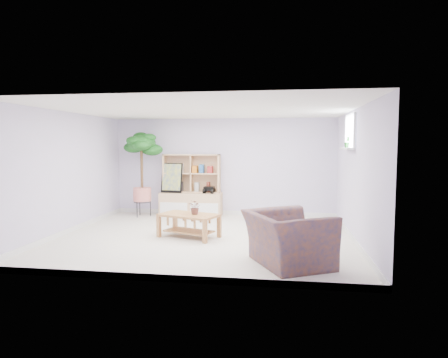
# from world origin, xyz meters

# --- Properties ---
(floor) EXTENTS (5.50, 5.00, 0.01)m
(floor) POSITION_xyz_m (0.00, 0.00, 0.00)
(floor) COLOR silver
(floor) RESTS_ON ground
(ceiling) EXTENTS (5.50, 5.00, 0.01)m
(ceiling) POSITION_xyz_m (0.00, 0.00, 2.40)
(ceiling) COLOR white
(ceiling) RESTS_ON walls
(walls) EXTENTS (5.51, 5.01, 2.40)m
(walls) POSITION_xyz_m (0.00, 0.00, 1.20)
(walls) COLOR silver
(walls) RESTS_ON floor
(baseboard) EXTENTS (5.50, 5.00, 0.10)m
(baseboard) POSITION_xyz_m (0.00, 0.00, 0.05)
(baseboard) COLOR white
(baseboard) RESTS_ON floor
(window) EXTENTS (0.10, 0.98, 0.68)m
(window) POSITION_xyz_m (2.73, 0.60, 2.00)
(window) COLOR silver
(window) RESTS_ON walls
(window_sill) EXTENTS (0.14, 1.00, 0.04)m
(window_sill) POSITION_xyz_m (2.67, 0.60, 1.68)
(window_sill) COLOR white
(window_sill) RESTS_ON walls
(storage_unit) EXTENTS (1.52, 0.51, 1.52)m
(storage_unit) POSITION_xyz_m (-0.78, 2.24, 0.76)
(storage_unit) COLOR tan
(storage_unit) RESTS_ON floor
(poster) EXTENTS (0.54, 0.18, 0.73)m
(poster) POSITION_xyz_m (-1.25, 2.19, 0.94)
(poster) COLOR yellow
(poster) RESTS_ON storage_unit
(toy_truck) EXTENTS (0.38, 0.29, 0.19)m
(toy_truck) POSITION_xyz_m (-0.31, 2.18, 0.66)
(toy_truck) COLOR black
(toy_truck) RESTS_ON storage_unit
(coffee_table) EXTENTS (1.23, 0.93, 0.45)m
(coffee_table) POSITION_xyz_m (-0.29, -0.04, 0.22)
(coffee_table) COLOR #A25C2C
(coffee_table) RESTS_ON floor
(table_plant) EXTENTS (0.33, 0.32, 0.27)m
(table_plant) POSITION_xyz_m (-0.16, -0.06, 0.58)
(table_plant) COLOR #214C23
(table_plant) RESTS_ON coffee_table
(floor_tree) EXTENTS (0.87, 0.87, 2.07)m
(floor_tree) POSITION_xyz_m (-1.94, 1.96, 1.03)
(floor_tree) COLOR #104315
(floor_tree) RESTS_ON floor
(armchair) EXTENTS (1.47, 1.53, 0.88)m
(armchair) POSITION_xyz_m (1.54, -1.52, 0.44)
(armchair) COLOR navy
(armchair) RESTS_ON floor
(sill_plant) EXTENTS (0.12, 0.10, 0.22)m
(sill_plant) POSITION_xyz_m (2.67, 0.57, 1.81)
(sill_plant) COLOR #104315
(sill_plant) RESTS_ON window_sill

